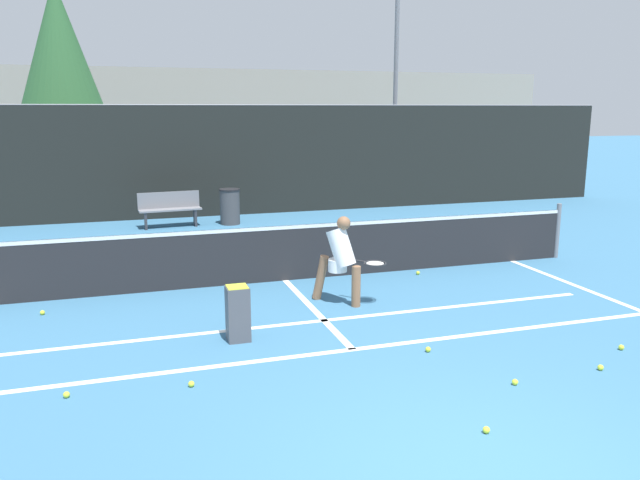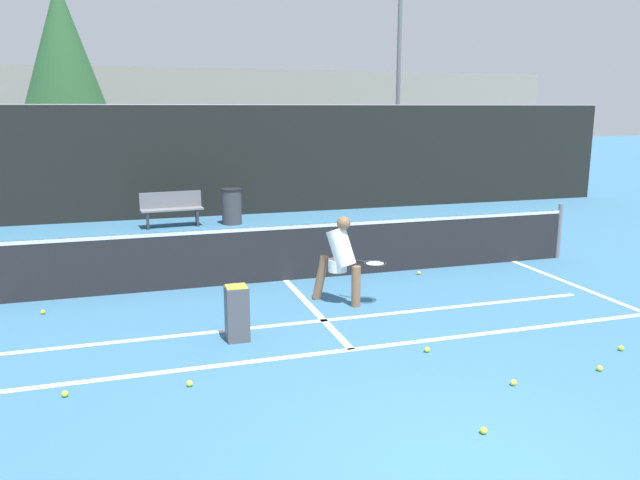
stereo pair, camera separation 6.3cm
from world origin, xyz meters
name	(u,v)px [view 2 (the right image)]	position (x,y,z in m)	size (l,w,h in m)	color
court_baseline_near	(352,349)	(0.00, 2.95, 0.00)	(11.00, 0.10, 0.01)	white
court_service_line	(324,320)	(0.00, 4.06, 0.00)	(8.25, 0.10, 0.01)	white
court_center_mark	(313,309)	(0.00, 4.58, 0.00)	(0.10, 3.27, 0.01)	white
court_sideline_right	(571,284)	(4.51, 4.58, 0.00)	(0.10, 4.27, 0.01)	white
net	(285,251)	(0.00, 6.22, 0.51)	(11.09, 0.09, 1.07)	slate
fence_back	(222,161)	(0.00, 13.12, 1.48)	(24.00, 0.06, 2.98)	black
player_practicing	(341,257)	(0.48, 4.73, 0.72)	(1.08, 0.86, 1.34)	#8C6042
tennis_ball_scattered_0	(484,430)	(0.45, 0.71, 0.03)	(0.07, 0.07, 0.07)	#D1E033
tennis_ball_scattered_1	(65,394)	(-3.23, 2.62, 0.03)	(0.07, 0.07, 0.07)	#D1E033
tennis_ball_scattered_2	(513,383)	(1.30, 1.49, 0.03)	(0.07, 0.07, 0.07)	#D1E033
tennis_ball_scattered_3	(43,312)	(-3.75, 5.51, 0.03)	(0.07, 0.07, 0.07)	#D1E033
tennis_ball_scattered_4	(427,350)	(0.84, 2.60, 0.03)	(0.07, 0.07, 0.07)	#D1E033
tennis_ball_scattered_5	(621,348)	(3.12, 1.94, 0.03)	(0.07, 0.07, 0.07)	#D1E033
tennis_ball_scattered_6	(419,273)	(2.33, 5.87, 0.03)	(0.07, 0.07, 0.07)	#D1E033
tennis_ball_scattered_7	(600,368)	(2.44, 1.53, 0.03)	(0.07, 0.07, 0.07)	#D1E033
tennis_ball_scattered_8	(190,384)	(-1.99, 2.49, 0.03)	(0.07, 0.07, 0.07)	#D1E033
ball_hopper	(237,312)	(-1.27, 3.69, 0.37)	(0.28, 0.28, 0.71)	#4C4C51
courtside_bench	(172,208)	(-1.47, 11.83, 0.46)	(1.53, 0.50, 0.86)	slate
trash_bin	(232,206)	(0.00, 11.75, 0.45)	(0.52, 0.52, 0.90)	#3F3F42
parked_car	(262,175)	(1.93, 17.07, 0.64)	(1.75, 4.27, 1.51)	silver
floodlight_mast	(400,36)	(7.18, 17.70, 5.40)	(1.10, 0.24, 8.50)	slate
tree_west	(62,46)	(-4.22, 18.55, 4.84)	(2.58, 2.58, 6.87)	brown
building_far	(180,121)	(0.00, 25.62, 2.29)	(36.00, 2.40, 4.57)	gray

